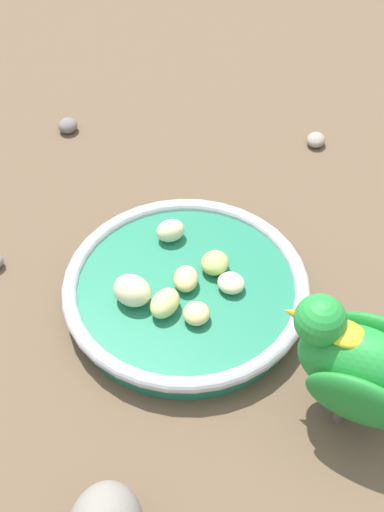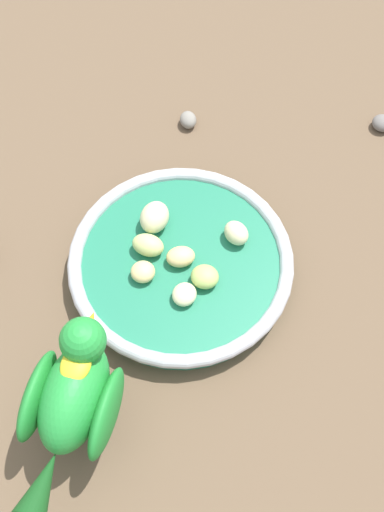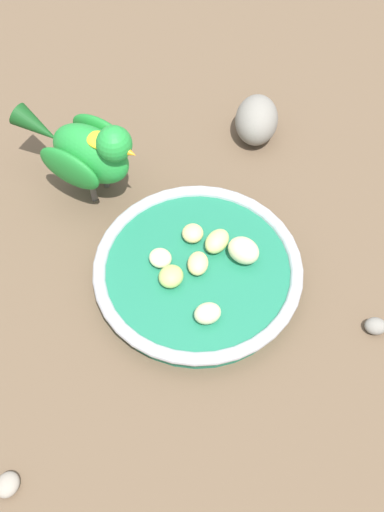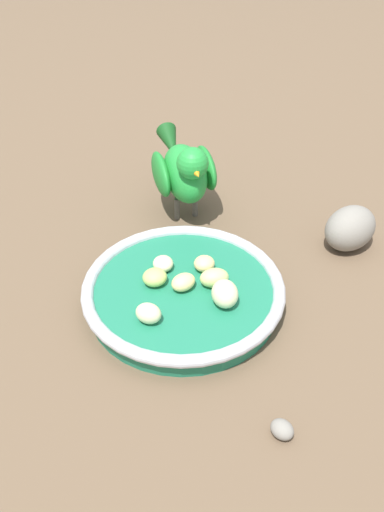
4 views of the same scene
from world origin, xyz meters
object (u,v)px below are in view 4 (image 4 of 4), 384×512
Objects in this scene: pebble_0 at (282,429)px; apple_piece_4 at (163,264)px; apple_piece_0 at (204,264)px; rock_large at (350,228)px; apple_piece_2 at (148,313)px; apple_piece_1 at (155,277)px; apple_piece_6 at (225,294)px; parrot at (184,169)px; apple_piece_3 at (183,282)px; apple_piece_5 at (214,278)px; feeding_bowl at (179,291)px.

apple_piece_4 is at bearing -82.70° from pebble_0.
apple_piece_0 is 0.20m from rock_large.
apple_piece_1 is at bearing -115.28° from apple_piece_2.
apple_piece_2 is at bearing 11.26° from rock_large.
apple_piece_1 reaches higher than apple_piece_0.
rock_large is at bearing -134.30° from pebble_0.
rock_large is at bearing 175.90° from apple_piece_4.
apple_piece_6 is 0.21m from parrot.
apple_piece_1 is 0.03m from apple_piece_3.
apple_piece_0 reaches higher than apple_piece_4.
apple_piece_4 is 1.10× the size of pebble_0.
apple_piece_3 is at bearing -15.29° from parrot.
apple_piece_6 reaches higher than apple_piece_2.
apple_piece_4 is at bearing -47.53° from apple_piece_5.
apple_piece_0 is (-0.04, -0.02, 0.02)m from feeding_bowl.
apple_piece_1 reaches higher than apple_piece_4.
parrot is at bearing -122.12° from apple_piece_1.
apple_piece_5 is at bearing -92.70° from apple_piece_6.
apple_piece_4 reaches higher than feeding_bowl.
apple_piece_1 is 0.08m from apple_piece_6.
apple_piece_3 is at bearing -146.42° from apple_piece_2.
apple_piece_5 is at bearing 166.88° from apple_piece_3.
rock_large is at bearing -162.86° from apple_piece_6.
apple_piece_5 is (-0.04, 0.05, 0.00)m from apple_piece_4.
feeding_bowl is 6.39× the size of apple_piece_6.
parrot is (-0.07, -0.17, 0.05)m from feeding_bowl.
apple_piece_2 is 1.21× the size of pebble_0.
apple_piece_6 is at bearing -2.86° from parrot.
apple_piece_4 is 0.16m from parrot.
apple_piece_6 is 1.54× the size of pebble_0.
pebble_0 is (-0.02, 0.20, -0.01)m from feeding_bowl.
apple_piece_3 is (-0.03, 0.02, -0.00)m from apple_piece_1.
apple_piece_5 is 0.19m from pebble_0.
apple_piece_2 is 0.86× the size of apple_piece_5.
rock_large reaches higher than apple_piece_6.
apple_piece_1 is at bearing -33.04° from feeding_bowl.
rock_large is (-0.29, -0.06, -0.01)m from apple_piece_2.
apple_piece_0 is at bearing -147.09° from apple_piece_2.
feeding_bowl is 0.03m from apple_piece_1.
apple_piece_1 is 0.18m from parrot.
feeding_bowl is 0.05m from apple_piece_0.
apple_piece_3 is at bearing -83.96° from pebble_0.
apple_piece_0 is at bearing -5.99° from parrot.
feeding_bowl is at bearing -17.18° from apple_piece_5.
apple_piece_6 is at bearing 118.06° from apple_piece_4.
apple_piece_0 is 0.68× the size of apple_piece_6.
apple_piece_1 is 0.96× the size of apple_piece_3.
rock_large reaches higher than apple_piece_0.
feeding_bowl is 9.86× the size of pebble_0.
apple_piece_5 reaches higher than apple_piece_3.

